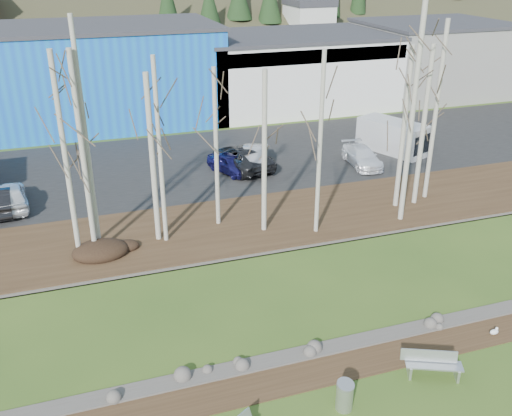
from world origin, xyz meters
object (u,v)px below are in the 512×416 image
object	(u,v)px
litter_bin	(345,397)
car_0	(10,196)
car_3	(255,155)
bench_intact	(432,364)
car_5	(362,156)
van_white	(395,137)
seagull	(494,332)
car_2	(230,164)
car_4	(242,157)

from	to	relation	value
litter_bin	car_0	bearing A→B (deg)	118.79
car_3	bench_intact	bearing A→B (deg)	108.48
car_5	van_white	bearing A→B (deg)	32.34
bench_intact	seagull	distance (m)	3.96
seagull	bench_intact	bearing A→B (deg)	179.15
seagull	car_2	xyz separation A→B (m)	(-5.01, 20.52, 0.60)
bench_intact	car_4	bearing A→B (deg)	114.64
seagull	car_2	size ratio (longest dim) A/B	0.12
litter_bin	car_2	world-z (taller)	car_2
seagull	car_0	distance (m)	26.75
van_white	car_3	bearing A→B (deg)	155.11
car_4	car_5	distance (m)	8.41
litter_bin	car_0	xyz separation A→B (m)	(-11.35, 20.66, 0.42)
car_3	car_4	xyz separation A→B (m)	(-1.00, -0.14, -0.01)
litter_bin	car_4	xyz separation A→B (m)	(3.54, 22.73, 0.42)
seagull	car_2	distance (m)	21.13
car_0	car_2	bearing A→B (deg)	179.93
litter_bin	van_white	distance (m)	27.25
litter_bin	car_5	size ratio (longest dim) A/B	0.22
van_white	car_4	bearing A→B (deg)	155.97
car_4	car_5	size ratio (longest dim) A/B	1.26
car_3	car_5	distance (m)	7.49
car_4	litter_bin	bearing A→B (deg)	70.25
litter_bin	van_white	bearing A→B (deg)	55.58
bench_intact	car_3	world-z (taller)	car_3
seagull	car_5	size ratio (longest dim) A/B	0.10
bench_intact	car_3	xyz separation A→B (m)	(0.82, 22.41, 0.43)
litter_bin	van_white	xyz separation A→B (m)	(15.40, 22.47, 0.79)
litter_bin	car_3	distance (m)	23.32
car_5	car_4	bearing A→B (deg)	171.54
bench_intact	litter_bin	xyz separation A→B (m)	(-3.72, -0.47, -0.01)
bench_intact	car_3	distance (m)	22.43
van_white	litter_bin	bearing A→B (deg)	-147.16
car_3	car_5	xyz separation A→B (m)	(7.14, -2.25, -0.14)
litter_bin	car_3	bearing A→B (deg)	78.78
seagull	car_0	world-z (taller)	car_0
bench_intact	car_3	size ratio (longest dim) A/B	0.43
seagull	car_4	world-z (taller)	car_4
car_4	van_white	distance (m)	11.87
car_2	car_3	bearing A→B (deg)	-3.36
car_3	car_5	bearing A→B (deg)	-176.89
van_white	car_0	bearing A→B (deg)	161.14
bench_intact	car_0	world-z (taller)	car_0
litter_bin	car_4	world-z (taller)	car_4
van_white	bench_intact	bearing A→B (deg)	-140.69
litter_bin	car_5	xyz separation A→B (m)	(11.68, 20.63, 0.29)
seagull	car_3	size ratio (longest dim) A/B	0.09
car_0	car_2	size ratio (longest dim) A/B	1.20
car_3	litter_bin	bearing A→B (deg)	99.34
car_2	van_white	world-z (taller)	van_white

